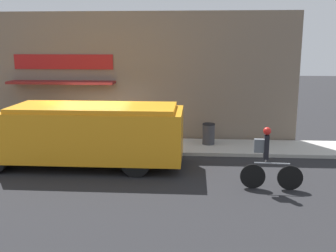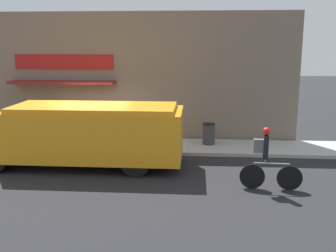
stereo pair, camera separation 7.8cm
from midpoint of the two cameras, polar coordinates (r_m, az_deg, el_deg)
name	(u,v)px [view 2 (the right image)]	position (r m, az deg, el deg)	size (l,w,h in m)	color
ground_plane	(92,154)	(14.17, -10.76, -4.02)	(70.00, 70.00, 0.00)	#232326
sidewalk	(99,145)	(15.11, -9.77, -2.73)	(28.00, 2.06, 0.12)	#ADAAA3
storefront	(103,77)	(15.85, -9.22, 7.00)	(15.11, 0.93, 5.04)	#756656
school_bus	(82,134)	(12.64, -12.21, -1.10)	(6.99, 2.58, 1.96)	orange
cyclist	(267,160)	(10.77, 14.39, -4.79)	(1.65, 0.21, 1.70)	black
trash_bin	(209,134)	(14.78, 6.09, -1.14)	(0.46, 0.46, 0.79)	#38383D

